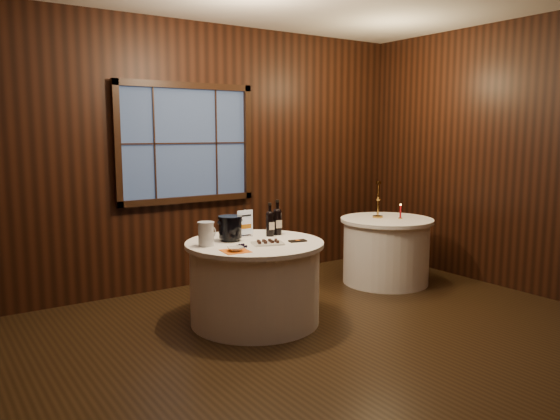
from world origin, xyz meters
TOP-DOWN VIEW (x-y plane):
  - ground at (0.00, 0.00)m, footprint 6.00×6.00m
  - back_wall at (0.00, 2.48)m, footprint 6.00×0.10m
  - main_table at (0.00, 1.00)m, footprint 1.28×1.28m
  - side_table at (2.00, 1.30)m, footprint 1.08×1.08m
  - sign_stand at (0.04, 1.25)m, footprint 0.17×0.08m
  - port_bottle_left at (0.27, 1.15)m, footprint 0.08×0.08m
  - port_bottle_right at (0.37, 1.17)m, footprint 0.08×0.09m
  - ice_bucket at (-0.16, 1.17)m, footprint 0.23×0.23m
  - chocolate_plate at (0.03, 0.83)m, footprint 0.32×0.26m
  - chocolate_box at (0.33, 0.78)m, footprint 0.17×0.11m
  - grape_bunch at (-0.24, 0.82)m, footprint 0.16×0.07m
  - glass_pitcher at (-0.45, 1.08)m, footprint 0.20×0.15m
  - orange_napkin at (-0.35, 0.74)m, footprint 0.24×0.24m
  - cracker_bowl at (-0.35, 0.74)m, footprint 0.17×0.17m
  - brass_candlestick at (1.96, 1.41)m, footprint 0.12×0.12m
  - red_candle at (2.12, 1.20)m, footprint 0.05×0.05m

SIDE VIEW (x-z plane):
  - ground at x=0.00m, z-range 0.00..0.00m
  - main_table at x=0.00m, z-range 0.00..0.77m
  - side_table at x=2.00m, z-range 0.00..0.77m
  - orange_napkin at x=-0.35m, z-range 0.77..0.77m
  - chocolate_box at x=0.33m, z-range 0.77..0.78m
  - chocolate_plate at x=0.03m, z-range 0.77..0.81m
  - grape_bunch at x=-0.24m, z-range 0.77..0.81m
  - cracker_bowl at x=-0.35m, z-range 0.77..0.81m
  - red_candle at x=2.12m, z-range 0.75..0.93m
  - sign_stand at x=0.04m, z-range 0.73..1.00m
  - glass_pitcher at x=-0.45m, z-range 0.77..0.99m
  - ice_bucket at x=-0.16m, z-range 0.78..1.01m
  - port_bottle_left at x=0.27m, z-range 0.75..1.07m
  - port_bottle_right at x=0.37m, z-range 0.75..1.09m
  - brass_candlestick at x=1.96m, z-range 0.71..1.14m
  - back_wall at x=0.00m, z-range 0.04..3.04m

